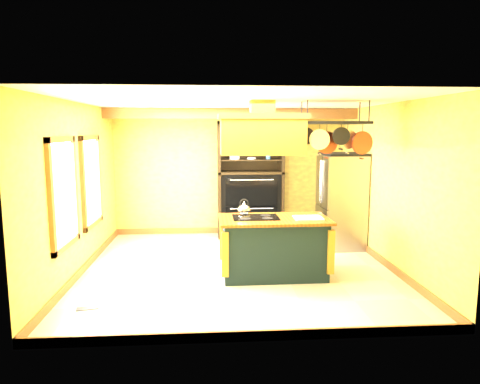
{
  "coord_description": "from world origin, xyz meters",
  "views": [
    {
      "loc": [
        -0.43,
        -6.82,
        2.26
      ],
      "look_at": [
        0.06,
        0.3,
        1.23
      ],
      "focal_mm": 32.0,
      "sensor_mm": 36.0,
      "label": 1
    }
  ],
  "objects": [
    {
      "name": "wall_right",
      "position": [
        2.5,
        0.0,
        1.35
      ],
      "size": [
        0.02,
        5.0,
        2.7
      ],
      "primitive_type": "cube",
      "color": "#E9D555",
      "rests_on": "floor"
    },
    {
      "name": "hutch",
      "position": [
        0.41,
        2.23,
        0.93
      ],
      "size": [
        1.38,
        0.63,
        2.45
      ],
      "color": "black",
      "rests_on": "floor"
    },
    {
      "name": "pot_rack",
      "position": [
        1.46,
        -0.39,
        2.25
      ],
      "size": [
        1.12,
        0.51,
        0.8
      ],
      "color": "black",
      "rests_on": "ceiling"
    },
    {
      "name": "floor_register",
      "position": [
        -2.02,
        -1.49,
        0.01
      ],
      "size": [
        0.3,
        0.17,
        0.01
      ],
      "primitive_type": "cube",
      "rotation": [
        0.0,
        0.0,
        0.2
      ],
      "color": "black",
      "rests_on": "floor"
    },
    {
      "name": "kitchen_island",
      "position": [
        0.54,
        -0.39,
        0.47
      ],
      "size": [
        1.71,
        0.96,
        1.11
      ],
      "rotation": [
        0.0,
        0.0,
        0.01
      ],
      "color": "black",
      "rests_on": "floor"
    },
    {
      "name": "ceiling",
      "position": [
        0.0,
        0.0,
        2.7
      ],
      "size": [
        5.0,
        5.0,
        0.0
      ],
      "primitive_type": "plane",
      "rotation": [
        3.14,
        0.0,
        0.0
      ],
      "color": "white",
      "rests_on": "wall_back"
    },
    {
      "name": "window_far",
      "position": [
        -2.47,
        0.6,
        1.4
      ],
      "size": [
        0.06,
        1.06,
        1.56
      ],
      "color": "#99642F",
      "rests_on": "wall_left"
    },
    {
      "name": "wall_left",
      "position": [
        -2.5,
        0.0,
        1.35
      ],
      "size": [
        0.02,
        5.0,
        2.7
      ],
      "primitive_type": "cube",
      "color": "#E9D555",
      "rests_on": "floor"
    },
    {
      "name": "range_hood",
      "position": [
        0.34,
        -0.39,
        2.23
      ],
      "size": [
        1.31,
        0.74,
        0.8
      ],
      "color": "#AC732B",
      "rests_on": "ceiling"
    },
    {
      "name": "ceiling_beam",
      "position": [
        0.0,
        1.7,
        2.59
      ],
      "size": [
        5.0,
        0.15,
        0.2
      ],
      "primitive_type": "cube",
      "color": "#99642F",
      "rests_on": "ceiling"
    },
    {
      "name": "wall_back",
      "position": [
        0.0,
        2.5,
        1.35
      ],
      "size": [
        5.0,
        0.02,
        2.7
      ],
      "primitive_type": "cube",
      "color": "#E9D555",
      "rests_on": "floor"
    },
    {
      "name": "refrigerator",
      "position": [
        2.09,
        1.23,
        0.87
      ],
      "size": [
        0.78,
        0.92,
        1.79
      ],
      "color": "gray",
      "rests_on": "floor"
    },
    {
      "name": "floor",
      "position": [
        0.0,
        0.0,
        0.0
      ],
      "size": [
        5.0,
        5.0,
        0.0
      ],
      "primitive_type": "plane",
      "color": "beige",
      "rests_on": "ground"
    },
    {
      "name": "wall_front",
      "position": [
        0.0,
        -2.5,
        1.35
      ],
      "size": [
        5.0,
        0.02,
        2.7
      ],
      "primitive_type": "cube",
      "color": "#E9D555",
      "rests_on": "floor"
    },
    {
      "name": "window_near",
      "position": [
        -2.47,
        -0.8,
        1.4
      ],
      "size": [
        0.06,
        1.06,
        1.56
      ],
      "color": "#99642F",
      "rests_on": "wall_left"
    }
  ]
}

